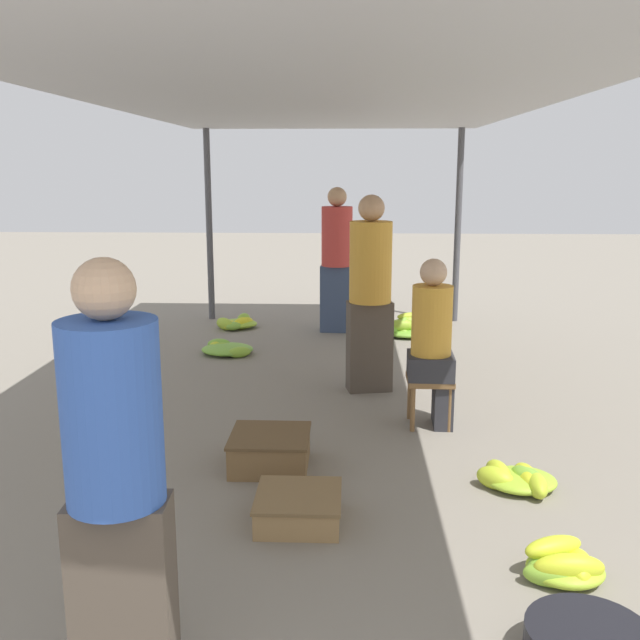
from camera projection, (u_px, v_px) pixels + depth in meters
name	position (u px, v px, depth m)	size (l,w,h in m)	color
canopy_post_back_left	(209.00, 226.00, 9.03)	(0.08, 0.08, 2.41)	#4C4C51
canopy_post_back_right	(458.00, 227.00, 8.91)	(0.08, 0.08, 2.41)	#4C4C51
canopy_tarp	(322.00, 98.00, 5.18)	(3.54, 7.65, 0.04)	#B2B2B7
vendor_foreground	(116.00, 478.00, 2.53)	(0.37, 0.36, 1.64)	#4C4238
stool	(430.00, 386.00, 5.38)	(0.34, 0.34, 0.38)	brown
vendor_seated	(434.00, 341.00, 5.31)	(0.35, 0.35, 1.28)	#2D2D33
banana_pile_left_0	(226.00, 348.00, 7.54)	(0.56, 0.56, 0.13)	#8ABB33
banana_pile_left_1	(236.00, 323.00, 8.70)	(0.53, 0.52, 0.18)	#7DB636
banana_pile_right_0	(407.00, 328.00, 8.28)	(0.60, 0.50, 0.28)	#86BA34
banana_pile_right_1	(518.00, 479.00, 4.36)	(0.52, 0.43, 0.15)	#CCD628
banana_pile_right_2	(563.00, 566.00, 3.39)	(0.41, 0.34, 0.18)	yellow
crate_near	(270.00, 450.00, 4.67)	(0.52, 0.52, 0.22)	brown
crate_mid	(299.00, 508.00, 3.94)	(0.47, 0.47, 0.17)	#9E7A4C
shopper_walking_mid	(337.00, 258.00, 8.39)	(0.39, 0.39, 1.71)	#384766
shopper_walking_far	(370.00, 291.00, 6.12)	(0.43, 0.43, 1.71)	#4C4238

